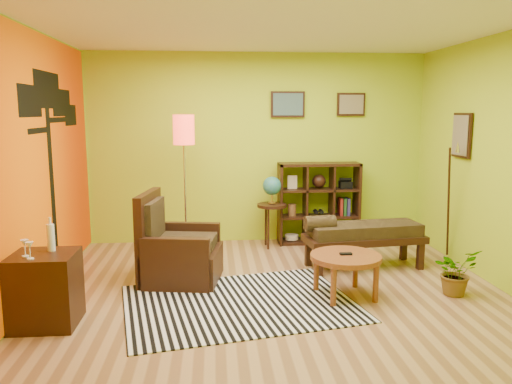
{
  "coord_description": "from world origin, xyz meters",
  "views": [
    {
      "loc": [
        -0.64,
        -5.16,
        1.95
      ],
      "look_at": [
        -0.18,
        0.37,
        1.05
      ],
      "focal_mm": 35.0,
      "sensor_mm": 36.0,
      "label": 1
    }
  ],
  "objects": [
    {
      "name": "ground",
      "position": [
        0.0,
        0.0,
        0.0
      ],
      "size": [
        5.0,
        5.0,
        0.0
      ],
      "primitive_type": "plane",
      "color": "#A87C4F",
      "rests_on": "ground"
    },
    {
      "name": "room_shell",
      "position": [
        -0.09,
        0.01,
        1.8
      ],
      "size": [
        5.04,
        4.54,
        2.82
      ],
      "color": "#A9CA1E",
      "rests_on": "ground"
    },
    {
      "name": "zebra_rug",
      "position": [
        -0.4,
        -0.3,
        0.01
      ],
      "size": [
        2.58,
        2.1,
        0.01
      ],
      "primitive_type": "cube",
      "rotation": [
        0.0,
        0.0,
        0.2
      ],
      "color": "white",
      "rests_on": "ground"
    },
    {
      "name": "coffee_table",
      "position": [
        0.73,
        -0.19,
        0.39
      ],
      "size": [
        0.75,
        0.75,
        0.48
      ],
      "color": "brown",
      "rests_on": "ground"
    },
    {
      "name": "armchair",
      "position": [
        -1.09,
        0.49,
        0.31
      ],
      "size": [
        0.97,
        0.97,
        1.04
      ],
      "color": "black",
      "rests_on": "ground"
    },
    {
      "name": "side_cabinet",
      "position": [
        -2.2,
        -0.66,
        0.34
      ],
      "size": [
        0.57,
        0.52,
        0.99
      ],
      "color": "black",
      "rests_on": "ground"
    },
    {
      "name": "floor_lamp",
      "position": [
        -1.03,
        1.42,
        1.54
      ],
      "size": [
        0.29,
        0.29,
        1.91
      ],
      "color": "silver",
      "rests_on": "ground"
    },
    {
      "name": "globe_table",
      "position": [
        0.18,
        1.83,
        0.78
      ],
      "size": [
        0.42,
        0.42,
        1.03
      ],
      "color": "black",
      "rests_on": "ground"
    },
    {
      "name": "cube_shelf",
      "position": [
        0.91,
        2.03,
        0.6
      ],
      "size": [
        1.2,
        0.35,
        1.2
      ],
      "color": "black",
      "rests_on": "ground"
    },
    {
      "name": "bench",
      "position": [
        1.18,
        0.77,
        0.44
      ],
      "size": [
        1.55,
        0.71,
        0.69
      ],
      "color": "black",
      "rests_on": "ground"
    },
    {
      "name": "potted_plant",
      "position": [
        1.92,
        -0.23,
        0.2
      ],
      "size": [
        0.62,
        0.64,
        0.39
      ],
      "primitive_type": "imported",
      "rotation": [
        0.0,
        0.0,
        0.4
      ],
      "color": "#26661E",
      "rests_on": "ground"
    }
  ]
}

